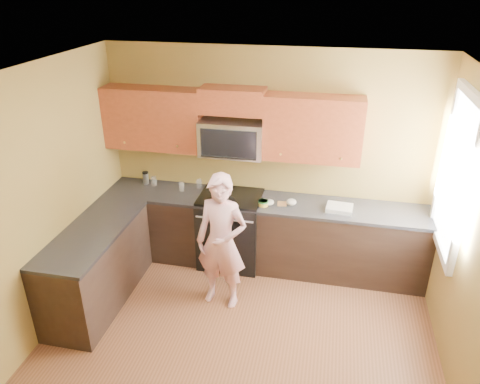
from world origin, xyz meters
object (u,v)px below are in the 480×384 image
(butter_tub, at_px, (263,206))
(microwave, at_px, (232,154))
(stove, at_px, (231,229))
(woman, at_px, (222,242))
(frying_pan, at_px, (223,205))
(travel_mug, at_px, (146,184))

(butter_tub, bearing_deg, microwave, 150.46)
(stove, xyz_separation_m, woman, (0.09, -0.81, 0.31))
(stove, relative_size, frying_pan, 1.91)
(microwave, relative_size, travel_mug, 4.56)
(microwave, relative_size, woman, 0.48)
(microwave, height_order, woman, microwave)
(stove, height_order, butter_tub, butter_tub)
(woman, xyz_separation_m, butter_tub, (0.34, 0.69, 0.13))
(stove, height_order, woman, woman)
(woman, bearing_deg, travel_mug, 149.49)
(frying_pan, relative_size, travel_mug, 2.98)
(frying_pan, bearing_deg, woman, -95.21)
(stove, relative_size, woman, 0.60)
(stove, bearing_deg, travel_mug, 171.24)
(frying_pan, bearing_deg, travel_mug, 142.13)
(stove, distance_m, woman, 0.87)
(stove, distance_m, travel_mug, 1.28)
(microwave, bearing_deg, travel_mug, 177.22)
(woman, xyz_separation_m, travel_mug, (-1.27, 0.99, 0.13))
(frying_pan, bearing_deg, microwave, 68.40)
(woman, distance_m, butter_tub, 0.78)
(butter_tub, distance_m, travel_mug, 1.64)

